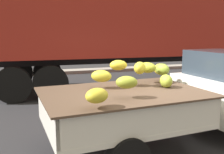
% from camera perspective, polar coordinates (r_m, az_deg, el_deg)
% --- Properties ---
extents(ground, '(220.00, 220.00, 0.00)m').
position_cam_1_polar(ground, '(4.99, 10.17, -14.81)').
color(ground, '#28282B').
extents(curb_strip, '(80.00, 0.80, 0.16)m').
position_cam_1_polar(curb_strip, '(13.54, -8.65, 1.23)').
color(curb_strip, gray).
rests_on(curb_strip, ground).
extents(pickup_truck, '(4.92, 2.17, 1.70)m').
position_cam_1_polar(pickup_truck, '(5.49, 20.94, -3.31)').
color(pickup_truck, silver).
rests_on(pickup_truck, ground).
extents(semi_trailer, '(12.08, 2.98, 3.95)m').
position_cam_1_polar(semi_trailer, '(9.99, 6.88, 12.44)').
color(semi_trailer, maroon).
rests_on(semi_trailer, ground).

